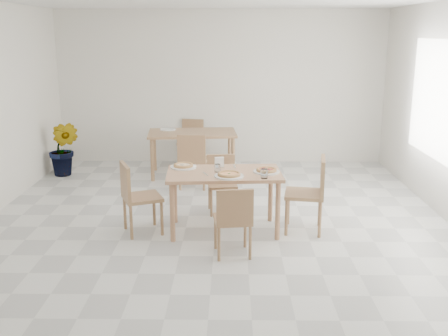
{
  "coord_description": "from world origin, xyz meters",
  "views": [
    {
      "loc": [
        0.19,
        -6.19,
        2.38
      ],
      "look_at": [
        0.11,
        -0.09,
        0.8
      ],
      "focal_mm": 42.0,
      "sensor_mm": 36.0,
      "label": 1
    }
  ],
  "objects_px": {
    "plate_mushroom": "(183,167)",
    "tumbler_b": "(217,168)",
    "plate_margherita": "(229,176)",
    "chair_back_s": "(193,157)",
    "plate_pepperoni": "(266,172)",
    "pizza_margherita": "(229,174)",
    "tumbler_a": "(264,174)",
    "second_table": "(192,137)",
    "main_table": "(224,179)",
    "chair_north": "(222,179)",
    "pizza_mushroom": "(183,165)",
    "napkin_holder": "(219,163)",
    "potted_plant": "(64,149)",
    "chair_east": "(312,189)",
    "plate_empty": "(168,129)",
    "pizza_pepperoni": "(266,170)",
    "chair_back_n": "(191,139)",
    "chair_south": "(233,217)",
    "chair_west": "(135,193)"
  },
  "relations": [
    {
      "from": "pizza_margherita",
      "to": "potted_plant",
      "type": "distance_m",
      "value": 3.96
    },
    {
      "from": "plate_mushroom",
      "to": "plate_empty",
      "type": "relative_size",
      "value": 1.18
    },
    {
      "from": "tumbler_b",
      "to": "plate_empty",
      "type": "bearing_deg",
      "value": 108.32
    },
    {
      "from": "tumbler_b",
      "to": "chair_back_n",
      "type": "bearing_deg",
      "value": 99.53
    },
    {
      "from": "chair_north",
      "to": "napkin_holder",
      "type": "distance_m",
      "value": 0.66
    },
    {
      "from": "main_table",
      "to": "chair_north",
      "type": "relative_size",
      "value": 1.84
    },
    {
      "from": "tumbler_a",
      "to": "potted_plant",
      "type": "height_order",
      "value": "potted_plant"
    },
    {
      "from": "plate_margherita",
      "to": "chair_back_n",
      "type": "xyz_separation_m",
      "value": [
        -0.71,
        3.63,
        -0.28
      ]
    },
    {
      "from": "pizza_mushroom",
      "to": "second_table",
      "type": "relative_size",
      "value": 0.2
    },
    {
      "from": "chair_south",
      "to": "pizza_mushroom",
      "type": "height_order",
      "value": "pizza_mushroom"
    },
    {
      "from": "plate_pepperoni",
      "to": "tumbler_b",
      "type": "distance_m",
      "value": 0.59
    },
    {
      "from": "pizza_margherita",
      "to": "tumbler_a",
      "type": "xyz_separation_m",
      "value": [
        0.41,
        -0.06,
        0.02
      ]
    },
    {
      "from": "main_table",
      "to": "chair_north",
      "type": "bearing_deg",
      "value": 89.68
    },
    {
      "from": "napkin_holder",
      "to": "potted_plant",
      "type": "distance_m",
      "value": 3.59
    },
    {
      "from": "plate_pepperoni",
      "to": "chair_back_s",
      "type": "relative_size",
      "value": 0.36
    },
    {
      "from": "main_table",
      "to": "tumbler_a",
      "type": "distance_m",
      "value": 0.56
    },
    {
      "from": "plate_mushroom",
      "to": "chair_back_n",
      "type": "height_order",
      "value": "chair_back_n"
    },
    {
      "from": "chair_east",
      "to": "plate_margherita",
      "type": "height_order",
      "value": "chair_east"
    },
    {
      "from": "chair_north",
      "to": "pizza_mushroom",
      "type": "height_order",
      "value": "pizza_mushroom"
    },
    {
      "from": "chair_east",
      "to": "pizza_margherita",
      "type": "height_order",
      "value": "chair_east"
    },
    {
      "from": "pizza_pepperoni",
      "to": "plate_empty",
      "type": "height_order",
      "value": "pizza_pepperoni"
    },
    {
      "from": "napkin_holder",
      "to": "chair_back_n",
      "type": "height_order",
      "value": "napkin_holder"
    },
    {
      "from": "napkin_holder",
      "to": "tumbler_a",
      "type": "bearing_deg",
      "value": -54.51
    },
    {
      "from": "chair_north",
      "to": "pizza_margherita",
      "type": "bearing_deg",
      "value": -90.84
    },
    {
      "from": "plate_pepperoni",
      "to": "plate_margherita",
      "type": "bearing_deg",
      "value": -155.75
    },
    {
      "from": "chair_north",
      "to": "napkin_holder",
      "type": "relative_size",
      "value": 5.74
    },
    {
      "from": "tumbler_a",
      "to": "second_table",
      "type": "bearing_deg",
      "value": 109.84
    },
    {
      "from": "plate_pepperoni",
      "to": "potted_plant",
      "type": "relative_size",
      "value": 0.34
    },
    {
      "from": "main_table",
      "to": "plate_margherita",
      "type": "bearing_deg",
      "value": -77.22
    },
    {
      "from": "plate_margherita",
      "to": "potted_plant",
      "type": "height_order",
      "value": "potted_plant"
    },
    {
      "from": "tumbler_b",
      "to": "second_table",
      "type": "bearing_deg",
      "value": 100.76
    },
    {
      "from": "plate_mushroom",
      "to": "potted_plant",
      "type": "distance_m",
      "value": 3.26
    },
    {
      "from": "plate_pepperoni",
      "to": "pizza_margherita",
      "type": "distance_m",
      "value": 0.49
    },
    {
      "from": "plate_margherita",
      "to": "pizza_pepperoni",
      "type": "relative_size",
      "value": 1.11
    },
    {
      "from": "plate_mushroom",
      "to": "tumbler_b",
      "type": "xyz_separation_m",
      "value": [
        0.43,
        -0.2,
        0.04
      ]
    },
    {
      "from": "chair_north",
      "to": "pizza_pepperoni",
      "type": "bearing_deg",
      "value": -61.08
    },
    {
      "from": "chair_north",
      "to": "plate_mushroom",
      "type": "xyz_separation_m",
      "value": [
        -0.47,
        -0.55,
        0.31
      ]
    },
    {
      "from": "pizza_mushroom",
      "to": "pizza_pepperoni",
      "type": "xyz_separation_m",
      "value": [
        1.02,
        -0.21,
        0.0
      ]
    },
    {
      "from": "pizza_mushroom",
      "to": "napkin_holder",
      "type": "bearing_deg",
      "value": 0.56
    },
    {
      "from": "chair_north",
      "to": "chair_back_n",
      "type": "relative_size",
      "value": 0.93
    },
    {
      "from": "pizza_mushroom",
      "to": "plate_margherita",
      "type": "bearing_deg",
      "value": -35.97
    },
    {
      "from": "chair_north",
      "to": "tumbler_a",
      "type": "relative_size",
      "value": 7.07
    },
    {
      "from": "tumbler_a",
      "to": "potted_plant",
      "type": "bearing_deg",
      "value": 138.9
    },
    {
      "from": "plate_margherita",
      "to": "chair_back_s",
      "type": "height_order",
      "value": "chair_back_s"
    },
    {
      "from": "chair_west",
      "to": "plate_pepperoni",
      "type": "height_order",
      "value": "chair_west"
    },
    {
      "from": "chair_back_s",
      "to": "plate_empty",
      "type": "height_order",
      "value": "chair_back_s"
    },
    {
      "from": "pizza_margherita",
      "to": "napkin_holder",
      "type": "relative_size",
      "value": 2.5
    },
    {
      "from": "main_table",
      "to": "pizza_mushroom",
      "type": "distance_m",
      "value": 0.56
    },
    {
      "from": "chair_north",
      "to": "plate_mushroom",
      "type": "bearing_deg",
      "value": -137.19
    },
    {
      "from": "plate_pepperoni",
      "to": "pizza_mushroom",
      "type": "distance_m",
      "value": 1.04
    }
  ]
}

